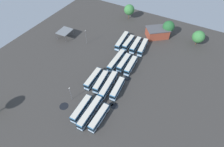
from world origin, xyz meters
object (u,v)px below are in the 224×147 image
(bus_row0_slot2, at_px, (135,45))
(bus_row1_slot2, at_px, (124,63))
(bus_row2_slot2, at_px, (108,85))
(lamp_post_by_building, at_px, (71,93))
(bus_row0_slot1, at_px, (128,43))
(maintenance_shelter, at_px, (65,31))
(depot_building, at_px, (157,33))
(tree_northeast, at_px, (169,27))
(bus_row1_slot3, at_px, (131,66))
(bus_row3_slot2, at_px, (90,112))
(bus_row3_slot3, at_px, (99,117))
(bus_row2_slot0, at_px, (93,79))
(tree_east_edge, at_px, (129,10))
(bus_row0_slot0, at_px, (122,41))
(bus_row2_slot1, at_px, (101,82))
(lamp_post_mid_lot, at_px, (86,36))
(tree_south_edge, at_px, (198,37))
(bus_row2_slot3, at_px, (117,88))
(bus_row3_slot1, at_px, (81,109))
(bus_row0_slot3, at_px, (143,47))
(bus_row1_slot1, at_px, (116,60))

(bus_row0_slot2, bearing_deg, bus_row1_slot2, 2.94)
(bus_row0_slot2, distance_m, bus_row2_slot2, 31.59)
(bus_row0_slot2, height_order, lamp_post_by_building, lamp_post_by_building)
(bus_row1_slot2, bearing_deg, bus_row0_slot1, -161.92)
(maintenance_shelter, bearing_deg, depot_building, 120.43)
(lamp_post_by_building, distance_m, tree_northeast, 67.32)
(bus_row1_slot3, height_order, bus_row2_slot2, same)
(bus_row3_slot2, xyz_separation_m, maintenance_shelter, (-35.80, -41.77, 2.26))
(bus_row3_slot3, bearing_deg, bus_row2_slot0, -139.95)
(maintenance_shelter, bearing_deg, tree_east_edge, 148.50)
(bus_row3_slot2, bearing_deg, lamp_post_by_building, -102.12)
(bus_row0_slot2, relative_size, lamp_post_by_building, 1.64)
(bus_row0_slot0, xyz_separation_m, maintenance_shelter, (11.14, -31.38, 2.26))
(bus_row2_slot2, xyz_separation_m, tree_northeast, (-51.12, 9.94, 4.28))
(bus_row0_slot1, height_order, bus_row2_slot1, same)
(lamp_post_mid_lot, bearing_deg, maintenance_shelter, -84.75)
(lamp_post_by_building, height_order, tree_east_edge, tree_east_edge)
(bus_row2_slot1, bearing_deg, lamp_post_by_building, -26.22)
(maintenance_shelter, distance_m, tree_east_edge, 43.75)
(bus_row1_slot2, distance_m, bus_row2_slot1, 16.42)
(depot_building, xyz_separation_m, tree_northeast, (-3.65, 4.78, 3.39))
(bus_row2_slot0, xyz_separation_m, tree_south_edge, (-51.19, 34.80, 3.38))
(bus_row2_slot3, xyz_separation_m, bus_row3_slot3, (15.87, 0.69, 0.00))
(bus_row3_slot1, distance_m, lamp_post_by_building, 7.95)
(lamp_post_mid_lot, bearing_deg, bus_row2_slot3, 55.44)
(bus_row0_slot1, distance_m, bus_row3_slot3, 48.54)
(bus_row1_slot3, relative_size, bus_row3_slot1, 0.96)
(bus_row2_slot1, bearing_deg, lamp_post_mid_lot, -133.45)
(bus_row3_slot2, bearing_deg, bus_row2_slot0, -150.12)
(bus_row0_slot3, height_order, bus_row3_slot1, same)
(bus_row0_slot1, height_order, bus_row2_slot3, same)
(bus_row0_slot2, bearing_deg, lamp_post_by_building, -11.21)
(bus_row2_slot1, xyz_separation_m, tree_northeast, (-51.26, 13.81, 4.28))
(tree_south_edge, bearing_deg, bus_row2_slot1, -31.03)
(lamp_post_by_building, bearing_deg, bus_row2_slot3, 132.05)
(bus_row1_slot1, relative_size, bus_row1_slot2, 1.28)
(bus_row0_slot0, bearing_deg, lamp_post_by_building, -0.80)
(lamp_post_mid_lot, bearing_deg, lamp_post_by_building, 25.60)
(bus_row0_slot3, bearing_deg, bus_row3_slot1, -7.03)
(bus_row3_slot1, bearing_deg, lamp_post_mid_lot, -147.63)
(bus_row0_slot2, height_order, bus_row3_slot1, same)
(bus_row0_slot0, relative_size, maintenance_shelter, 1.78)
(bus_row0_slot2, relative_size, bus_row3_slot1, 0.99)
(bus_row2_slot0, xyz_separation_m, tree_east_edge, (-57.89, -10.21, 4.39))
(bus_row2_slot0, xyz_separation_m, maintenance_shelter, (-20.62, -33.05, 2.26))
(bus_row2_slot2, height_order, tree_east_edge, tree_east_edge)
(bus_row0_slot2, relative_size, bus_row3_slot3, 1.04)
(tree_northeast, bearing_deg, tree_south_edge, 89.37)
(bus_row1_slot2, distance_m, lamp_post_by_building, 30.67)
(bus_row2_slot1, bearing_deg, depot_building, 169.26)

